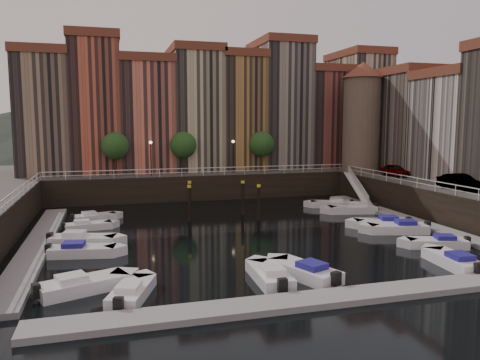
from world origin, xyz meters
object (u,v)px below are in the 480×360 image
object	(u,v)px
boat_left_2	(82,240)
gangway	(357,186)
boat_left_1	(81,251)
boat_left_0	(81,285)
car_b	(460,183)
car_a	(395,171)
corner_tower	(362,115)
mooring_pilings	(220,201)

from	to	relation	value
boat_left_2	gangway	bearing A→B (deg)	35.08
boat_left_1	boat_left_2	world-z (taller)	boat_left_2
boat_left_0	car_b	xyz separation A→B (m)	(32.81, 9.17, 3.36)
boat_left_1	car_a	xyz separation A→B (m)	(34.11, 13.30, 3.32)
corner_tower	car_b	distance (m)	18.50
gangway	boat_left_2	distance (m)	32.28
corner_tower	car_a	world-z (taller)	corner_tower
boat_left_1	gangway	bearing A→B (deg)	36.04
boat_left_1	boat_left_2	bearing A→B (deg)	102.14
corner_tower	car_b	xyz separation A→B (m)	(0.30, -17.33, -6.45)
gangway	boat_left_1	xyz separation A→B (m)	(-30.00, -14.59, -1.55)
boat_left_0	car_a	xyz separation A→B (m)	(33.73, 20.73, 3.30)
mooring_pilings	gangway	bearing A→B (deg)	13.88
gangway	boat_left_0	size ratio (longest dim) A/B	1.62
boat_left_2	car_a	world-z (taller)	car_a
gangway	car_b	size ratio (longest dim) A/B	1.83
car_a	car_b	world-z (taller)	car_b
boat_left_2	car_b	xyz separation A→B (m)	(33.31, -1.28, 3.35)
mooring_pilings	car_a	distance (m)	21.94
boat_left_1	boat_left_2	size ratio (longest dim) A/B	0.93
mooring_pilings	boat_left_1	bearing A→B (deg)	-140.58
car_b	car_a	bearing A→B (deg)	82.22
mooring_pilings	car_a	xyz separation A→B (m)	(21.63, 3.05, 2.04)
boat_left_2	corner_tower	bearing A→B (deg)	40.02
mooring_pilings	boat_left_1	distance (m)	16.21
corner_tower	boat_left_0	world-z (taller)	corner_tower
gangway	mooring_pilings	xyz separation A→B (m)	(-17.52, -4.33, -0.27)
boat_left_0	car_a	world-z (taller)	car_a
corner_tower	boat_left_1	bearing A→B (deg)	-149.88
corner_tower	mooring_pilings	xyz separation A→B (m)	(-20.42, -8.83, -8.54)
gangway	mooring_pilings	distance (m)	18.05
mooring_pilings	boat_left_1	world-z (taller)	mooring_pilings
corner_tower	mooring_pilings	size ratio (longest dim) A/B	2.03
boat_left_2	car_a	xyz separation A→B (m)	(34.22, 10.27, 3.30)
boat_left_0	car_b	world-z (taller)	car_b
boat_left_0	boat_left_2	distance (m)	10.47
boat_left_1	car_b	world-z (taller)	car_b
mooring_pilings	car_b	world-z (taller)	car_b
boat_left_0	boat_left_1	distance (m)	7.43
boat_left_0	boat_left_2	bearing A→B (deg)	71.73
car_a	boat_left_0	bearing A→B (deg)	-151.82
corner_tower	mooring_pilings	bearing A→B (deg)	-156.62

